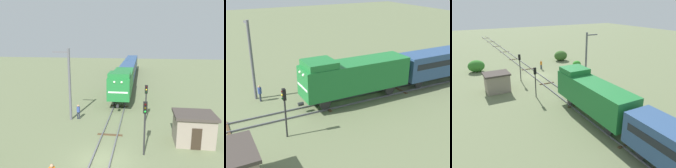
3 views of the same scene
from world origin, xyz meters
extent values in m
plane|color=#66704C|center=(0.00, 0.00, 0.00)|extent=(162.51, 162.51, 0.00)
cube|color=#595960|center=(-0.72, 0.00, 0.08)|extent=(0.10, 108.34, 0.16)
cube|color=#595960|center=(0.72, 0.00, 0.08)|extent=(0.10, 108.34, 0.16)
cube|color=#4C3823|center=(0.00, -49.65, 0.04)|extent=(2.40, 0.24, 0.09)
cube|color=#4C3823|center=(0.00, -40.63, 0.04)|extent=(2.40, 0.24, 0.09)
cube|color=#4C3823|center=(0.00, -31.60, 0.04)|extent=(2.40, 0.24, 0.09)
cube|color=#4C3823|center=(0.00, -22.57, 0.04)|extent=(2.40, 0.24, 0.09)
cube|color=#4C3823|center=(0.00, -13.54, 0.04)|extent=(2.40, 0.24, 0.09)
cube|color=#4C3823|center=(0.00, -4.51, 0.04)|extent=(2.40, 0.24, 0.09)
cube|color=#4C3823|center=(0.00, 4.51, 0.04)|extent=(2.40, 0.24, 0.09)
cube|color=#4C3823|center=(0.00, 13.54, 0.04)|extent=(2.40, 0.24, 0.09)
cube|color=#4C3823|center=(0.00, 22.57, 0.04)|extent=(2.40, 0.24, 0.09)
cube|color=#1E7233|center=(0.00, 16.87, 2.71)|extent=(2.90, 11.00, 2.90)
cube|color=#1E7233|center=(0.00, 12.97, 4.46)|extent=(2.75, 2.80, 0.60)
cube|color=#1E7233|center=(0.00, 11.32, 2.71)|extent=(2.84, 0.10, 2.84)
cube|color=white|center=(0.00, 11.28, 2.51)|extent=(2.46, 0.06, 0.20)
sphere|color=white|center=(-0.45, 11.27, 3.81)|extent=(0.28, 0.28, 0.28)
sphere|color=white|center=(0.45, 11.27, 3.81)|extent=(0.28, 0.28, 0.28)
cylinder|color=#262628|center=(0.00, 11.02, 0.86)|extent=(0.36, 0.50, 0.36)
cylinder|color=#262628|center=(-0.72, 13.17, 0.71)|extent=(0.18, 1.10, 1.10)
cylinder|color=#262628|center=(0.72, 13.17, 0.71)|extent=(0.18, 1.10, 1.10)
cylinder|color=#262628|center=(-0.72, 20.57, 0.71)|extent=(0.18, 1.10, 1.10)
cylinder|color=#262628|center=(0.72, 20.57, 0.71)|extent=(0.18, 1.10, 1.10)
cylinder|color=#262628|center=(-0.72, 24.57, 0.64)|extent=(0.16, 0.96, 0.96)
cylinder|color=#262628|center=(0.72, 24.57, 0.64)|extent=(0.16, 0.96, 0.96)
cylinder|color=#262628|center=(3.20, 1.35, 2.21)|extent=(0.14, 0.14, 4.43)
cube|color=black|center=(3.20, 1.35, 3.98)|extent=(0.32, 0.24, 0.90)
sphere|color=#390606|center=(3.20, 1.21, 4.25)|extent=(0.16, 0.16, 0.16)
sphere|color=#3C3306|center=(3.20, 1.21, 3.97)|extent=(0.16, 0.16, 0.16)
sphere|color=green|center=(3.20, 1.21, 3.69)|extent=(0.16, 0.16, 0.16)
cylinder|color=#262628|center=(3.40, 8.59, 2.06)|extent=(0.14, 0.14, 4.12)
cube|color=black|center=(3.40, 8.59, 3.67)|extent=(0.32, 0.24, 0.90)
sphere|color=#390606|center=(3.40, 8.45, 3.94)|extent=(0.16, 0.16, 0.16)
sphere|color=yellow|center=(3.40, 8.45, 3.66)|extent=(0.16, 0.16, 0.16)
sphere|color=black|center=(3.40, 8.45, 3.38)|extent=(0.16, 0.16, 0.16)
cylinder|color=#262B38|center=(-2.50, -3.45, 0.42)|extent=(0.15, 0.15, 0.85)
cylinder|color=#262B38|center=(-2.30, -3.45, 0.42)|extent=(0.15, 0.15, 0.85)
cylinder|color=orange|center=(-2.40, -3.45, 1.16)|extent=(0.38, 0.38, 0.62)
sphere|color=tan|center=(-2.40, -3.45, 1.58)|extent=(0.23, 0.23, 0.23)
cylinder|color=#262B38|center=(-4.30, 8.22, 0.42)|extent=(0.15, 0.15, 0.85)
cylinder|color=#262B38|center=(-4.10, 8.22, 0.42)|extent=(0.15, 0.15, 0.85)
cylinder|color=#33478C|center=(-4.20, 8.22, 1.16)|extent=(0.38, 0.38, 0.62)
sphere|color=tan|center=(-4.20, 8.22, 1.58)|extent=(0.23, 0.23, 0.23)
cylinder|color=#595960|center=(-5.00, 7.95, 4.03)|extent=(0.28, 0.28, 8.05)
cube|color=#595960|center=(-5.90, 7.95, 7.65)|extent=(1.80, 0.16, 0.16)
cube|color=gray|center=(7.50, 4.05, 1.25)|extent=(3.20, 2.60, 2.50)
cube|color=#3F3833|center=(7.50, 4.05, 2.62)|extent=(3.50, 2.90, 0.24)
cube|color=#2D2319|center=(7.50, 2.73, 0.95)|extent=(0.80, 0.06, 1.90)
ellipsoid|color=#366026|center=(-8.86, -7.72, 1.08)|extent=(2.96, 2.42, 2.15)
ellipsoid|color=#2F7126|center=(8.82, -7.51, 1.08)|extent=(2.98, 2.44, 2.17)
ellipsoid|color=#2F8926|center=(-9.24, -1.52, 0.62)|extent=(1.71, 1.40, 1.24)
camera|label=1|loc=(2.86, -14.73, 9.24)|focal=35.00mm
camera|label=2|loc=(22.29, 3.43, 12.24)|focal=45.00mm
camera|label=3|loc=(12.97, 34.39, 11.95)|focal=35.00mm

